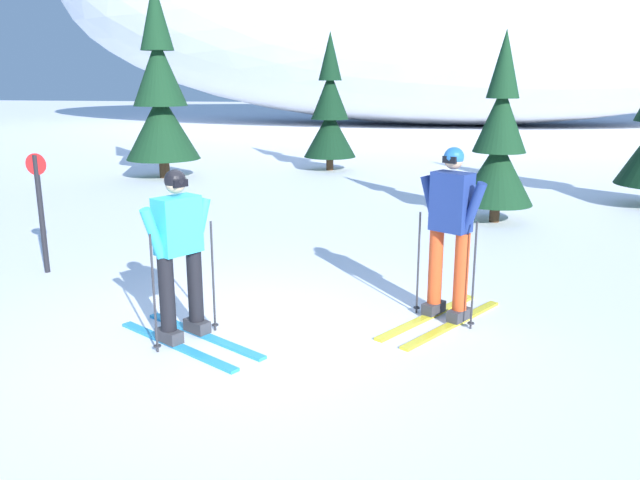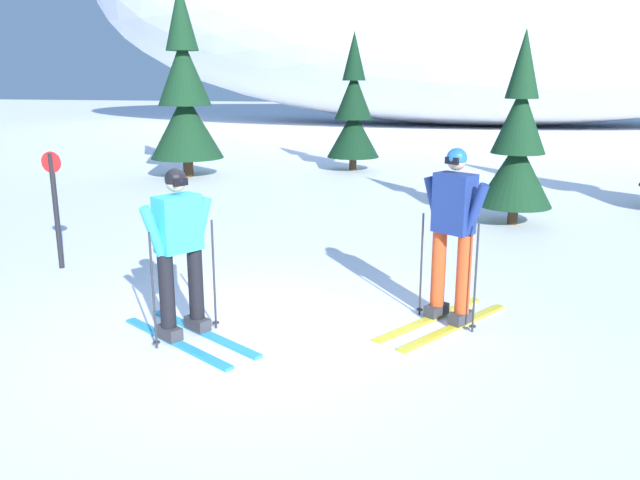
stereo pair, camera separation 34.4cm
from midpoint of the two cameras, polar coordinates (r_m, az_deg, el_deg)
name	(u,v)px [view 2 (the right image)]	position (r m, az deg, el deg)	size (l,w,h in m)	color
ground_plane	(245,334)	(6.60, -5.21, -8.33)	(120.00, 120.00, 0.00)	white
skier_cyan_jacket	(180,251)	(6.34, -10.84, -1.01)	(1.69, 1.27, 1.70)	#2893CC
skier_navy_jacket	(452,234)	(6.77, 13.12, 0.54)	(1.33, 1.71, 1.85)	gold
pine_tree_far_left	(185,97)	(17.01, -11.36, 12.33)	(1.87, 1.87, 4.84)	#47301E
pine_tree_center_left	(353,114)	(17.88, 3.56, 11.16)	(1.44, 1.44, 3.73)	#47301E
pine_tree_center_right	(518,145)	(11.71, 18.02, 8.02)	(1.29, 1.29, 3.33)	#47301E
trail_marker_post	(55,203)	(9.19, -21.49, 3.04)	(0.28, 0.07, 1.59)	black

